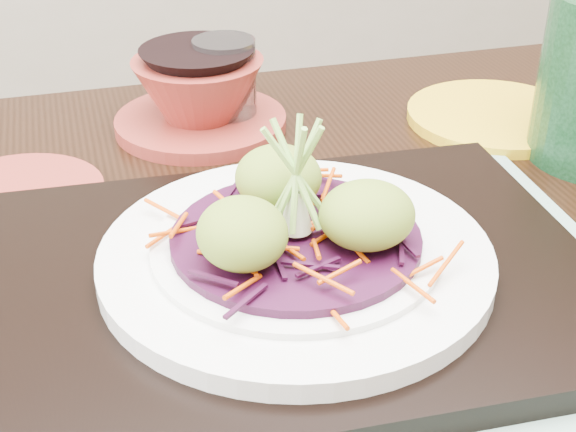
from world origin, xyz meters
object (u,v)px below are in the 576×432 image
object	(u,v)px
serving_tray	(296,277)
terracotta_side_plate	(16,197)
yellow_plate	(496,116)
white_plate	(296,255)
terracotta_bowl_set	(199,98)
dining_table	(277,393)
water_glass	(225,83)

from	to	relation	value
serving_tray	terracotta_side_plate	bearing A→B (deg)	138.06
serving_tray	yellow_plate	distance (m)	0.38
white_plate	terracotta_bowl_set	world-z (taller)	terracotta_bowl_set
serving_tray	terracotta_side_plate	size ratio (longest dim) A/B	2.82
dining_table	yellow_plate	bearing A→B (deg)	36.41
dining_table	terracotta_side_plate	distance (m)	0.28
terracotta_side_plate	yellow_plate	xyz separation A→B (m)	(0.49, 0.04, 0.00)
dining_table	serving_tray	world-z (taller)	serving_tray
terracotta_side_plate	terracotta_bowl_set	xyz separation A→B (m)	(0.18, 0.11, 0.03)
dining_table	serving_tray	xyz separation A→B (m)	(0.01, -0.01, 0.12)
white_plate	yellow_plate	xyz separation A→B (m)	(0.29, 0.24, -0.03)
serving_tray	water_glass	size ratio (longest dim) A/B	4.73
serving_tray	yellow_plate	size ratio (longest dim) A/B	2.31
dining_table	terracotta_bowl_set	bearing A→B (deg)	90.15
white_plate	terracotta_side_plate	world-z (taller)	white_plate
white_plate	terracotta_bowl_set	size ratio (longest dim) A/B	1.44
terracotta_side_plate	white_plate	bearing A→B (deg)	-44.63
serving_tray	water_glass	bearing A→B (deg)	89.88
water_glass	terracotta_bowl_set	world-z (taller)	water_glass
water_glass	yellow_plate	size ratio (longest dim) A/B	0.49
dining_table	water_glass	size ratio (longest dim) A/B	14.35
serving_tray	water_glass	xyz separation A→B (m)	(0.02, 0.31, 0.03)
dining_table	serving_tray	distance (m)	0.12
terracotta_side_plate	serving_tray	bearing A→B (deg)	-44.63
serving_tray	white_plate	xyz separation A→B (m)	(0.00, 0.00, 0.02)
dining_table	terracotta_bowl_set	size ratio (longest dim) A/B	6.73
serving_tray	white_plate	size ratio (longest dim) A/B	1.54
serving_tray	white_plate	distance (m)	0.02
terracotta_side_plate	yellow_plate	size ratio (longest dim) A/B	0.82
dining_table	yellow_plate	size ratio (longest dim) A/B	7.01
white_plate	terracotta_side_plate	bearing A→B (deg)	135.37
water_glass	yellow_plate	distance (m)	0.29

